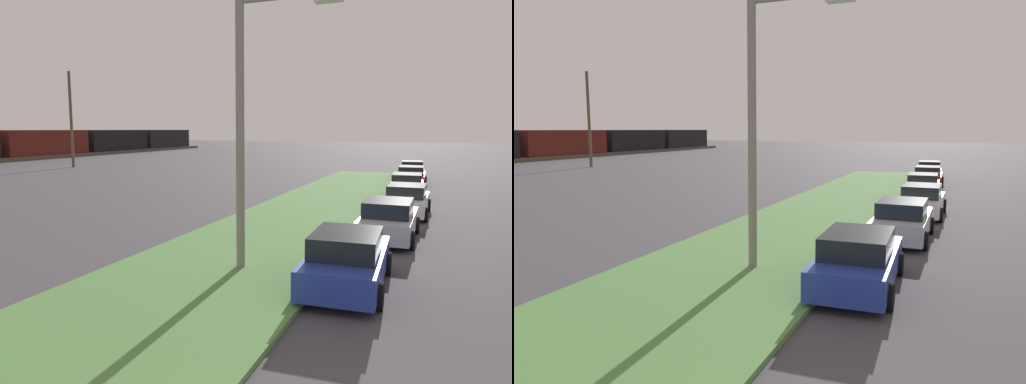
# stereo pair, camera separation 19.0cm
# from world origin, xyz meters

# --- Properties ---
(grass_median) EXTENTS (60.00, 6.00, 0.12)m
(grass_median) POSITION_xyz_m (10.00, 6.20, 0.06)
(grass_median) COLOR #517F42
(grass_median) RESTS_ON ground
(parked_car_blue) EXTENTS (4.36, 2.14, 1.47)m
(parked_car_blue) POSITION_xyz_m (7.77, 2.55, 0.72)
(parked_car_blue) COLOR #23389E
(parked_car_blue) RESTS_ON ground
(parked_car_silver) EXTENTS (4.32, 2.06, 1.47)m
(parked_car_silver) POSITION_xyz_m (13.60, 2.12, 0.72)
(parked_car_silver) COLOR #B2B5BA
(parked_car_silver) RESTS_ON ground
(parked_car_white) EXTENTS (4.34, 2.09, 1.47)m
(parked_car_white) POSITION_xyz_m (18.82, 1.83, 0.72)
(parked_car_white) COLOR silver
(parked_car_white) RESTS_ON ground
(parked_car_orange) EXTENTS (4.36, 2.14, 1.47)m
(parked_car_orange) POSITION_xyz_m (24.52, 2.20, 0.72)
(parked_car_orange) COLOR orange
(parked_car_orange) RESTS_ON ground
(parked_car_red) EXTENTS (4.32, 2.06, 1.47)m
(parked_car_red) POSITION_xyz_m (30.37, 2.29, 0.72)
(parked_car_red) COLOR red
(parked_car_red) RESTS_ON ground
(parked_car_black) EXTENTS (4.39, 2.20, 1.47)m
(parked_car_black) POSITION_xyz_m (35.99, 2.54, 0.72)
(parked_car_black) COLOR black
(parked_car_black) RESTS_ON ground
(streetlight) EXTENTS (0.36, 2.87, 7.50)m
(streetlight) POSITION_xyz_m (8.10, 5.27, 4.39)
(streetlight) COLOR gray
(streetlight) RESTS_ON ground
(distant_utility_pole) EXTENTS (0.30, 0.30, 10.00)m
(distant_utility_pole) POSITION_xyz_m (35.38, 36.80, 5.00)
(distant_utility_pole) COLOR brown
(distant_utility_pole) RESTS_ON ground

